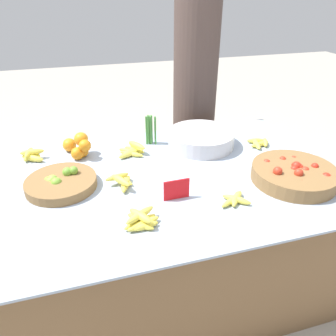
{
  "coord_description": "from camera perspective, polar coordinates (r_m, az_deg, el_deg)",
  "views": [
    {
      "loc": [
        -0.4,
        -1.38,
        1.55
      ],
      "look_at": [
        0.0,
        0.0,
        0.74
      ],
      "focal_mm": 35.0,
      "sensor_mm": 36.0,
      "label": 1
    }
  ],
  "objects": [
    {
      "name": "ground_plane",
      "position": [
        2.12,
        0.0,
        -17.7
      ],
      "size": [
        12.0,
        12.0,
        0.0
      ],
      "primitive_type": "plane",
      "color": "#ADA599"
    },
    {
      "name": "market_table",
      "position": [
        1.88,
        0.0,
        -10.53
      ],
      "size": [
        1.77,
        1.17,
        0.69
      ],
      "color": "brown",
      "rests_on": "ground_plane"
    },
    {
      "name": "lime_bowl",
      "position": [
        1.66,
        -18.16,
        -2.45
      ],
      "size": [
        0.34,
        0.34,
        0.08
      ],
      "color": "olive",
      "rests_on": "market_table"
    },
    {
      "name": "tomato_basket",
      "position": [
        1.74,
        21.12,
        -0.98
      ],
      "size": [
        0.41,
        0.41,
        0.1
      ],
      "color": "olive",
      "rests_on": "market_table"
    },
    {
      "name": "orange_pile",
      "position": [
        1.92,
        -15.36,
        3.69
      ],
      "size": [
        0.16,
        0.2,
        0.13
      ],
      "color": "orange",
      "rests_on": "market_table"
    },
    {
      "name": "metal_bowl",
      "position": [
        1.99,
        5.77,
        5.12
      ],
      "size": [
        0.4,
        0.4,
        0.09
      ],
      "color": "silver",
      "rests_on": "market_table"
    },
    {
      "name": "price_sign",
      "position": [
        1.48,
        1.5,
        -3.76
      ],
      "size": [
        0.12,
        0.01,
        0.1
      ],
      "rotation": [
        0.0,
        0.0,
        0.03
      ],
      "color": "red",
      "rests_on": "market_table"
    },
    {
      "name": "veg_bundle",
      "position": [
        1.99,
        -3.12,
        6.63
      ],
      "size": [
        0.06,
        0.05,
        0.18
      ],
      "color": "#428438",
      "rests_on": "market_table"
    },
    {
      "name": "banana_bunch_front_center",
      "position": [
        1.9,
        -6.24,
        3.08
      ],
      "size": [
        0.17,
        0.16,
        0.06
      ],
      "color": "#EFDB4C",
      "rests_on": "market_table"
    },
    {
      "name": "banana_bunch_front_right",
      "position": [
        1.6,
        -7.91,
        -2.25
      ],
      "size": [
        0.14,
        0.19,
        0.06
      ],
      "color": "#EFDB4C",
      "rests_on": "market_table"
    },
    {
      "name": "banana_bunch_middle_right",
      "position": [
        1.51,
        11.62,
        -5.31
      ],
      "size": [
        0.15,
        0.12,
        0.03
      ],
      "color": "#EFDB4C",
      "rests_on": "market_table"
    },
    {
      "name": "banana_bunch_back_center",
      "position": [
        2.07,
        15.61,
        4.26
      ],
      "size": [
        0.15,
        0.14,
        0.03
      ],
      "color": "#EFDB4C",
      "rests_on": "market_table"
    },
    {
      "name": "banana_bunch_middle_left",
      "position": [
        1.99,
        -22.79,
        2.16
      ],
      "size": [
        0.14,
        0.17,
        0.06
      ],
      "color": "#EFDB4C",
      "rests_on": "market_table"
    },
    {
      "name": "banana_bunch_front_left",
      "position": [
        1.35,
        -4.66,
        -9.07
      ],
      "size": [
        0.16,
        0.14,
        0.06
      ],
      "color": "#EFDB4C",
      "rests_on": "market_table"
    },
    {
      "name": "vendor_person",
      "position": [
        2.55,
        4.63,
        11.79
      ],
      "size": [
        0.32,
        0.32,
        1.68
      ],
      "color": "#473833",
      "rests_on": "ground_plane"
    }
  ]
}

